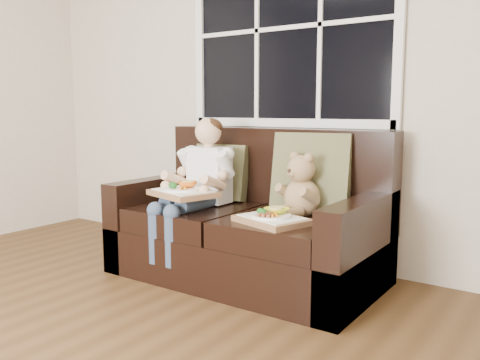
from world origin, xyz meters
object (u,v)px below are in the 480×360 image
Objects in this scene: child at (200,176)px; teddy_bear at (301,189)px; tray_right at (272,218)px; loveseat at (251,229)px; tray_left at (183,191)px.

teddy_bear is (0.69, 0.12, -0.04)m from child.
tray_right is (-0.02, -0.30, -0.13)m from teddy_bear.
loveseat is 3.62× the size of tray_left.
tray_right is at bearing -77.14° from teddy_bear.
child is 2.24× the size of teddy_bear.
tray_right is at bearing 17.32° from tray_left.
child is at bearing -152.22° from teddy_bear.
child is (-0.33, -0.12, 0.34)m from loveseat.
loveseat is at bearing 60.79° from tray_left.
tray_right is at bearing -40.83° from loveseat.
loveseat is 3.70× the size of tray_right.
teddy_bear is (0.36, 0.00, 0.30)m from loveseat.
tray_right is (0.65, 0.02, -0.10)m from tray_left.
tray_left is (0.02, -0.19, -0.08)m from child.
child reaches higher than teddy_bear.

